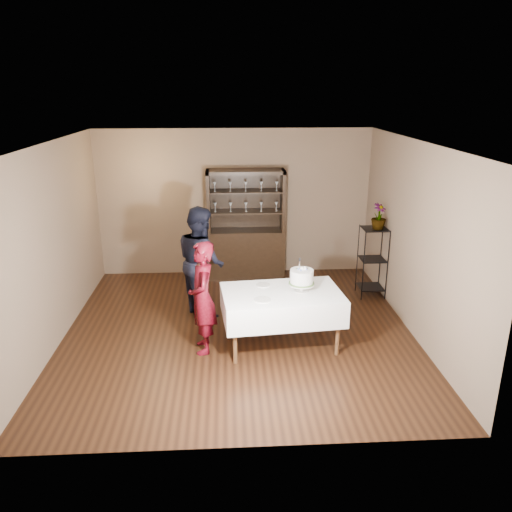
{
  "coord_description": "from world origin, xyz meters",
  "views": [
    {
      "loc": [
        -0.13,
        -6.57,
        3.38
      ],
      "look_at": [
        0.26,
        0.1,
        1.12
      ],
      "focal_mm": 35.0,
      "sensor_mm": 36.0,
      "label": 1
    }
  ],
  "objects_px": {
    "plant_etagere": "(372,259)",
    "man": "(201,261)",
    "cake": "(302,278)",
    "woman": "(202,298)",
    "cake_table": "(282,305)",
    "potted_plant": "(379,216)",
    "china_hutch": "(246,242)"
  },
  "relations": [
    {
      "from": "man",
      "to": "woman",
      "type": "bearing_deg",
      "value": 156.82
    },
    {
      "from": "plant_etagere",
      "to": "cake_table",
      "type": "distance_m",
      "value": 2.38
    },
    {
      "from": "cake",
      "to": "china_hutch",
      "type": "bearing_deg",
      "value": 103.32
    },
    {
      "from": "plant_etagere",
      "to": "potted_plant",
      "type": "bearing_deg",
      "value": -54.22
    },
    {
      "from": "plant_etagere",
      "to": "woman",
      "type": "height_order",
      "value": "woman"
    },
    {
      "from": "plant_etagere",
      "to": "man",
      "type": "relative_size",
      "value": 0.7
    },
    {
      "from": "china_hutch",
      "to": "woman",
      "type": "distance_m",
      "value": 2.85
    },
    {
      "from": "cake_table",
      "to": "man",
      "type": "height_order",
      "value": "man"
    },
    {
      "from": "plant_etagere",
      "to": "man",
      "type": "bearing_deg",
      "value": -170.04
    },
    {
      "from": "china_hutch",
      "to": "man",
      "type": "relative_size",
      "value": 1.17
    },
    {
      "from": "cake",
      "to": "plant_etagere",
      "type": "bearing_deg",
      "value": 48.58
    },
    {
      "from": "plant_etagere",
      "to": "cake",
      "type": "relative_size",
      "value": 2.51
    },
    {
      "from": "woman",
      "to": "cake",
      "type": "height_order",
      "value": "woman"
    },
    {
      "from": "china_hutch",
      "to": "cake",
      "type": "xyz_separation_m",
      "value": [
        0.64,
        -2.69,
        0.32
      ]
    },
    {
      "from": "cake",
      "to": "man",
      "type": "bearing_deg",
      "value": 140.69
    },
    {
      "from": "woman",
      "to": "cake",
      "type": "xyz_separation_m",
      "value": [
        1.32,
        0.08,
        0.22
      ]
    },
    {
      "from": "cake_table",
      "to": "potted_plant",
      "type": "relative_size",
      "value": 3.95
    },
    {
      "from": "china_hutch",
      "to": "plant_etagere",
      "type": "bearing_deg",
      "value": -26.83
    },
    {
      "from": "china_hutch",
      "to": "woman",
      "type": "height_order",
      "value": "china_hutch"
    },
    {
      "from": "plant_etagere",
      "to": "cake_table",
      "type": "xyz_separation_m",
      "value": [
        -1.71,
        -1.65,
        -0.05
      ]
    },
    {
      "from": "china_hutch",
      "to": "man",
      "type": "height_order",
      "value": "china_hutch"
    },
    {
      "from": "plant_etagere",
      "to": "man",
      "type": "distance_m",
      "value": 2.88
    },
    {
      "from": "man",
      "to": "cake",
      "type": "relative_size",
      "value": 3.57
    },
    {
      "from": "woman",
      "to": "man",
      "type": "relative_size",
      "value": 0.89
    },
    {
      "from": "woman",
      "to": "cake",
      "type": "relative_size",
      "value": 3.19
    },
    {
      "from": "woman",
      "to": "potted_plant",
      "type": "bearing_deg",
      "value": 114.77
    },
    {
      "from": "man",
      "to": "potted_plant",
      "type": "distance_m",
      "value": 2.95
    },
    {
      "from": "china_hutch",
      "to": "cake_table",
      "type": "relative_size",
      "value": 1.2
    },
    {
      "from": "woman",
      "to": "man",
      "type": "distance_m",
      "value": 1.23
    },
    {
      "from": "plant_etagere",
      "to": "woman",
      "type": "xyz_separation_m",
      "value": [
        -2.76,
        -1.72,
        0.11
      ]
    },
    {
      "from": "china_hutch",
      "to": "woman",
      "type": "bearing_deg",
      "value": -103.84
    },
    {
      "from": "china_hutch",
      "to": "cake_table",
      "type": "xyz_separation_m",
      "value": [
        0.37,
        -2.7,
        -0.06
      ]
    }
  ]
}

